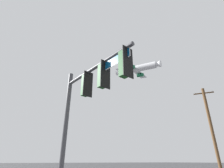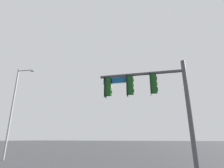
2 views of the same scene
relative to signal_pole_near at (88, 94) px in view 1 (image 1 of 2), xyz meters
name	(u,v)px [view 1 (image 1 of 2)]	position (x,y,z in m)	size (l,w,h in m)	color
signal_pole_near	(88,94)	(0.00, 0.00, 0.00)	(5.01, 1.24, 6.17)	#47474C
utility_pole	(211,127)	(-4.63, 17.16, 0.66)	(1.84, 1.53, 9.81)	brown
airplane	(137,69)	(-61.11, 53.20, 45.28)	(26.41, 24.13, 10.95)	silver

